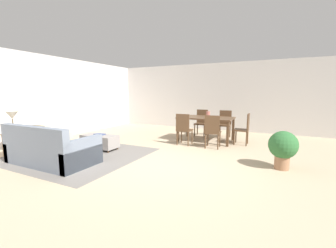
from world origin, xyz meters
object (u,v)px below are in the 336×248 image
dining_table (206,120)px  potted_plant (283,147)px  dining_chair_near_right (212,130)px  vase_centerpiece (208,114)px  table_lamp (12,116)px  dining_chair_head_east (245,127)px  ottoman_table (100,141)px  dining_chair_near_left (184,127)px  couch (51,150)px  dining_chair_far_left (201,121)px  side_table (14,138)px  book_on_ottoman (100,134)px  dining_chair_far_right (225,122)px

dining_table → potted_plant: (2.12, -1.84, -0.22)m
dining_chair_near_right → vase_centerpiece: size_ratio=4.91×
table_lamp → dining_chair_head_east: bearing=37.7°
ottoman_table → dining_chair_near_left: dining_chair_near_left is taller
couch → dining_chair_head_east: bearing=46.1°
dining_chair_far_left → dining_chair_head_east: same height
side_table → couch: bearing=1.3°
dining_chair_near_left → book_on_ottoman: dining_chair_near_left is taller
couch → vase_centerpiece: (2.44, 3.59, 0.56)m
dining_chair_far_right → ottoman_table: bearing=-130.9°
dining_table → dining_chair_near_right: size_ratio=1.80×
dining_chair_near_right → book_on_ottoman: 3.07m
book_on_ottoman → couch: bearing=-93.1°
vase_centerpiece → ottoman_table: bearing=-136.7°
couch → dining_chair_far_left: bearing=66.4°
vase_centerpiece → potted_plant: vase_centerpiece is taller
table_lamp → book_on_ottoman: table_lamp is taller
dining_chair_head_east → vase_centerpiece: (-1.08, -0.07, 0.33)m
dining_chair_far_left → dining_chair_near_left: bearing=-90.3°
vase_centerpiece → book_on_ottoman: vase_centerpiece is taller
dining_table → dining_chair_near_left: 0.93m
dining_chair_near_left → dining_chair_far_right: bearing=63.4°
dining_table → side_table: bearing=-134.6°
ottoman_table → dining_chair_near_right: 3.08m
dining_chair_near_right → dining_chair_head_east: bearing=49.4°
couch → vase_centerpiece: bearing=55.8°
ottoman_table → table_lamp: (-1.34, -1.40, 0.75)m
ottoman_table → dining_chair_far_right: (2.69, 3.11, 0.30)m
vase_centerpiece → book_on_ottoman: size_ratio=0.72×
dining_chair_near_right → ottoman_table: bearing=-152.1°
ottoman_table → dining_chair_far_right: dining_chair_far_right is taller
dining_chair_near_right → dining_chair_near_left: bearing=179.2°
side_table → dining_chair_far_right: (4.04, 4.52, 0.08)m
dining_chair_near_left → potted_plant: size_ratio=1.19×
ottoman_table → vase_centerpiece: 3.29m
couch → side_table: (-1.26, -0.03, 0.15)m
ottoman_table → book_on_ottoman: bearing=116.7°
couch → dining_chair_head_east: dining_chair_head_east is taller
side_table → book_on_ottoman: size_ratio=2.16×
table_lamp → dining_chair_head_east: table_lamp is taller
dining_chair_near_right → potted_plant: (1.69, -1.01, -0.06)m
couch → vase_centerpiece: vase_centerpiece is taller
dining_chair_near_left → side_table: bearing=-138.3°
side_table → dining_chair_far_left: size_ratio=0.61×
dining_chair_near_left → dining_chair_far_left: (0.01, 1.65, 0.00)m
dining_chair_far_right → book_on_ottoman: size_ratio=3.54×
dining_table → dining_chair_near_left: bearing=-117.0°
side_table → potted_plant: 6.03m
ottoman_table → potted_plant: size_ratio=1.29×
couch → potted_plant: 4.83m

